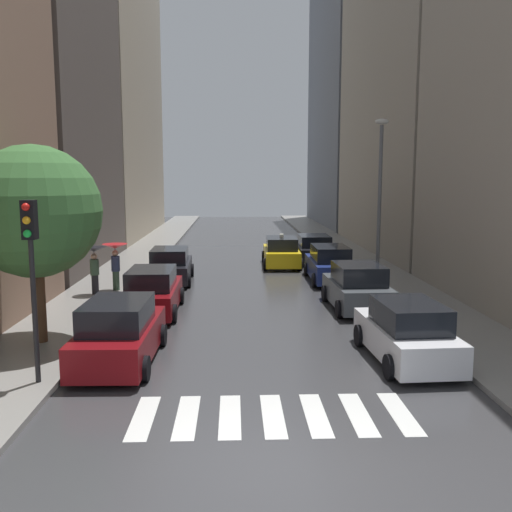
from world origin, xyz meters
TOP-DOWN VIEW (x-y plane):
  - ground_plane at (0.00, 24.00)m, footprint 28.00×72.00m
  - sidewalk_left at (-6.50, 24.00)m, footprint 3.00×72.00m
  - sidewalk_right at (6.50, 24.00)m, footprint 3.00×72.00m
  - crosswalk_stripes at (0.00, 2.13)m, footprint 5.85×2.20m
  - building_left_mid at (-11.00, 21.91)m, footprint 6.00×12.97m
  - building_left_far at (-11.00, 39.12)m, footprint 6.00×20.89m
  - building_right_mid at (11.00, 28.18)m, footprint 6.00×19.43m
  - building_right_far at (11.00, 48.52)m, footprint 6.00×19.52m
  - parked_car_left_nearest at (-3.88, 5.67)m, footprint 2.11×4.45m
  - parked_car_left_second at (-3.79, 11.19)m, footprint 2.02×4.39m
  - parked_car_left_third at (-3.82, 17.30)m, footprint 2.15×4.35m
  - parked_car_right_nearest at (3.86, 5.50)m, footprint 2.15×4.28m
  - parked_car_right_second at (3.84, 11.54)m, footprint 2.20×4.12m
  - parked_car_right_third at (3.75, 17.23)m, footprint 2.05×4.58m
  - parked_car_right_fourth at (3.86, 23.35)m, footprint 2.18×4.42m
  - taxi_midroad at (1.84, 21.90)m, footprint 2.14×4.51m
  - pedestrian_by_kerb at (-6.53, 13.96)m, footprint 0.99×0.99m
  - pedestrian_far_side at (-5.85, 14.79)m, footprint 1.06×1.06m
  - street_tree_left at (-6.49, 7.25)m, footprint 3.80×3.80m
  - traffic_light_left_corner at (-5.45, 3.89)m, footprint 0.30×0.42m
  - lamp_post_right at (5.55, 15.27)m, footprint 0.60×0.28m

SIDE VIEW (x-z plane):
  - ground_plane at x=0.00m, z-range -0.04..0.00m
  - crosswalk_stripes at x=0.00m, z-range 0.00..0.01m
  - sidewalk_left at x=-6.50m, z-range 0.00..0.15m
  - sidewalk_right at x=6.50m, z-range 0.00..0.15m
  - parked_car_right_fourth at x=3.86m, z-range -0.05..1.54m
  - parked_car_left_third at x=-3.82m, z-range -0.05..1.58m
  - taxi_midroad at x=1.84m, z-range -0.14..1.67m
  - parked_car_right_nearest at x=3.86m, z-range -0.06..1.61m
  - parked_car_left_second at x=-3.79m, z-range -0.05..1.62m
  - parked_car_right_third at x=3.75m, z-range -0.06..1.66m
  - parked_car_right_second at x=3.84m, z-range -0.06..1.68m
  - parked_car_left_nearest at x=-3.88m, z-range -0.06..1.68m
  - pedestrian_by_kerb at x=-6.53m, z-range 0.59..2.55m
  - pedestrian_far_side at x=-5.85m, z-range 0.63..2.61m
  - traffic_light_left_corner at x=-5.45m, z-range 1.14..5.44m
  - street_tree_left at x=-6.49m, z-range 1.10..6.84m
  - lamp_post_right at x=5.55m, z-range 0.69..7.95m
  - building_left_mid at x=-11.00m, z-range 0.00..23.56m
  - building_left_far at x=-11.00m, z-range 0.00..24.41m
  - building_right_mid at x=11.00m, z-range 0.00..25.42m
  - building_right_far at x=11.00m, z-range 0.00..25.61m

